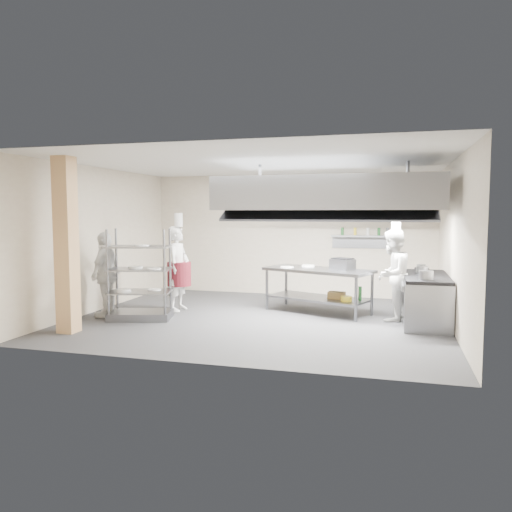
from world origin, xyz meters
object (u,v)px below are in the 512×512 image
(island, at_px, (318,291))
(griddle, at_px, (342,264))
(cooking_range, at_px, (426,300))
(pass_rack, at_px, (140,274))
(chef_plating, at_px, (106,274))
(chef_head, at_px, (178,269))
(chef_line, at_px, (392,275))
(stockpot, at_px, (422,271))

(island, relative_size, griddle, 5.13)
(island, relative_size, cooking_range, 1.10)
(island, bearing_deg, pass_rack, -133.64)
(cooking_range, relative_size, chef_plating, 1.19)
(chef_head, xyz_separation_m, chef_line, (4.33, 0.17, -0.02))
(island, xyz_separation_m, pass_rack, (-3.22, -1.54, 0.42))
(chef_plating, relative_size, griddle, 3.91)
(chef_line, xyz_separation_m, stockpot, (0.53, -0.01, 0.10))
(pass_rack, height_order, chef_head, chef_head)
(griddle, bearing_deg, island, -151.65)
(pass_rack, bearing_deg, island, 11.14)
(chef_plating, xyz_separation_m, stockpot, (6.00, 1.08, 0.14))
(chef_line, relative_size, chef_plating, 1.04)
(chef_head, distance_m, chef_plating, 1.46)
(pass_rack, xyz_separation_m, stockpot, (5.23, 1.15, 0.10))
(pass_rack, relative_size, chef_plating, 1.04)
(chef_head, distance_m, griddle, 3.40)
(pass_rack, height_order, chef_plating, pass_rack)
(chef_line, distance_m, stockpot, 0.55)
(chef_line, bearing_deg, griddle, -88.31)
(cooking_range, height_order, chef_line, chef_line)
(chef_line, bearing_deg, cooking_range, 107.43)
(cooking_range, height_order, chef_plating, chef_plating)
(cooking_range, bearing_deg, chef_line, 175.59)
(cooking_range, bearing_deg, island, 168.34)
(cooking_range, height_order, chef_head, chef_head)
(cooking_range, xyz_separation_m, chef_plating, (-6.08, -1.04, 0.42))
(chef_plating, relative_size, stockpot, 7.56)
(island, distance_m, chef_plating, 4.28)
(cooking_range, distance_m, chef_head, 4.97)
(island, distance_m, stockpot, 2.11)
(island, distance_m, chef_head, 2.95)
(chef_line, bearing_deg, chef_plating, -56.91)
(cooking_range, relative_size, chef_head, 1.13)
(pass_rack, distance_m, cooking_range, 5.44)
(cooking_range, distance_m, griddle, 1.74)
(island, height_order, cooking_range, island)
(island, height_order, pass_rack, pass_rack)
(island, bearing_deg, griddle, 17.99)
(pass_rack, bearing_deg, chef_head, 55.41)
(cooking_range, relative_size, chef_line, 1.15)
(island, xyz_separation_m, chef_plating, (-4.00, -1.47, 0.38))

